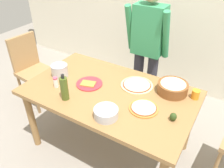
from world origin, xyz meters
TOP-DOWN VIEW (x-y plane):
  - ground at (0.00, 0.00)m, footprint 8.00×8.00m
  - dining_table at (0.00, 0.00)m, footprint 1.60×0.96m
  - person_cook at (0.04, 0.76)m, footprint 0.49×0.25m
  - chair_wooden_left at (-1.32, 0.19)m, footprint 0.44×0.44m
  - pizza_raw_on_board at (0.19, 0.21)m, footprint 0.31×0.31m
  - pizza_cooked_on_tray at (0.39, -0.07)m, footprint 0.25×0.25m
  - plate_with_slice at (-0.23, -0.01)m, footprint 0.26×0.26m
  - popcorn_bowl at (0.51, 0.29)m, footprint 0.28×0.28m
  - mixing_bowl_steel at (0.17, -0.32)m, footprint 0.20×0.20m
  - olive_oil_bottle at (-0.27, -0.31)m, footprint 0.07×0.07m
  - steel_pot at (-0.58, -0.03)m, footprint 0.17×0.17m
  - cup_orange at (0.72, 0.31)m, footprint 0.07×0.07m
  - salt_shaker at (-0.48, -0.21)m, footprint 0.04×0.04m
  - avocado at (0.65, -0.08)m, footprint 0.06×0.06m

SIDE VIEW (x-z plane):
  - ground at x=0.00m, z-range 0.00..0.00m
  - chair_wooden_left at x=-1.32m, z-range 0.07..1.02m
  - dining_table at x=0.00m, z-range 0.29..1.05m
  - plate_with_slice at x=-0.23m, z-range 0.76..0.78m
  - pizza_raw_on_board at x=0.19m, z-range 0.76..0.78m
  - pizza_cooked_on_tray at x=0.39m, z-range 0.76..0.78m
  - avocado at x=0.65m, z-range 0.76..0.83m
  - mixing_bowl_steel at x=0.17m, z-range 0.76..0.84m
  - cup_orange at x=0.72m, z-range 0.76..0.84m
  - salt_shaker at x=-0.48m, z-range 0.76..0.87m
  - popcorn_bowl at x=0.51m, z-range 0.76..0.88m
  - steel_pot at x=-0.58m, z-range 0.76..0.89m
  - olive_oil_bottle at x=-0.27m, z-range 0.75..1.00m
  - person_cook at x=0.04m, z-range 0.13..1.75m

